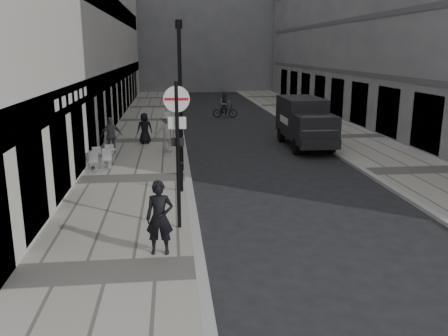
% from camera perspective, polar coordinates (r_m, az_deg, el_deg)
% --- Properties ---
extents(sidewalk, '(4.00, 60.00, 0.12)m').
position_cam_1_polar(sidewalk, '(25.29, -9.54, 3.20)').
color(sidewalk, gray).
rests_on(sidewalk, ground).
extents(far_sidewalk, '(4.00, 60.00, 0.12)m').
position_cam_1_polar(far_sidewalk, '(26.99, 14.51, 3.62)').
color(far_sidewalk, gray).
rests_on(far_sidewalk, ground).
extents(walking_man, '(0.67, 0.47, 1.74)m').
position_cam_1_polar(walking_man, '(10.98, -7.75, -5.96)').
color(walking_man, black).
rests_on(walking_man, sidewalk).
extents(sign_post, '(0.66, 0.12, 3.84)m').
position_cam_1_polar(sign_post, '(12.15, -5.63, 3.82)').
color(sign_post, black).
rests_on(sign_post, sidewalk).
extents(lamppost, '(0.26, 0.26, 5.68)m').
position_cam_1_polar(lamppost, '(18.19, -5.30, 9.40)').
color(lamppost, black).
rests_on(lamppost, sidewalk).
extents(bollard_near, '(0.13, 0.13, 0.94)m').
position_cam_1_polar(bollard_near, '(15.85, -5.17, -1.14)').
color(bollard_near, black).
rests_on(bollard_near, sidewalk).
extents(bollard_far, '(0.13, 0.13, 0.95)m').
position_cam_1_polar(bollard_far, '(21.51, -5.17, 2.89)').
color(bollard_far, black).
rests_on(bollard_far, sidewalk).
extents(panel_van, '(1.95, 5.11, 2.40)m').
position_cam_1_polar(panel_van, '(23.93, 9.66, 5.71)').
color(panel_van, black).
rests_on(panel_van, ground).
extents(cyclist, '(1.82, 0.91, 1.88)m').
position_cam_1_polar(cyclist, '(34.23, 0.11, 7.31)').
color(cyclist, black).
rests_on(cyclist, ground).
extents(pedestrian_a, '(1.07, 0.79, 1.69)m').
position_cam_1_polar(pedestrian_a, '(21.98, -13.41, 3.79)').
color(pedestrian_a, '#5D5D62').
rests_on(pedestrian_a, sidewalk).
extents(pedestrian_b, '(1.26, 0.80, 1.86)m').
position_cam_1_polar(pedestrian_b, '(21.97, -6.83, 4.30)').
color(pedestrian_b, gray).
rests_on(pedestrian_b, sidewalk).
extents(pedestrian_c, '(0.81, 0.57, 1.55)m').
position_cam_1_polar(pedestrian_c, '(24.27, -9.52, 4.74)').
color(pedestrian_c, black).
rests_on(pedestrian_c, sidewalk).
extents(cafe_table_near, '(0.66, 1.48, 0.84)m').
position_cam_1_polar(cafe_table_near, '(19.66, -13.72, 1.35)').
color(cafe_table_near, silver).
rests_on(cafe_table_near, sidewalk).
extents(cafe_table_mid, '(0.63, 1.43, 0.82)m').
position_cam_1_polar(cafe_table_mid, '(19.44, -15.22, 1.08)').
color(cafe_table_mid, silver).
rests_on(cafe_table_mid, sidewalk).
extents(cafe_table_far, '(0.73, 1.64, 0.94)m').
position_cam_1_polar(cafe_table_far, '(24.01, -13.57, 3.72)').
color(cafe_table_far, silver).
rests_on(cafe_table_far, sidewalk).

